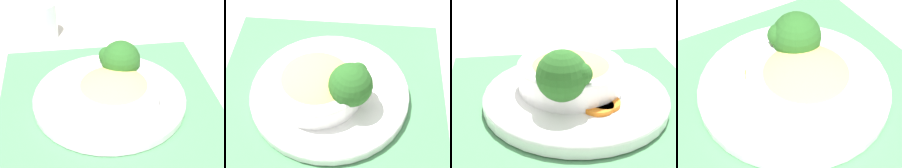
{
  "view_description": "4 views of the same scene",
  "coord_description": "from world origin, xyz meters",
  "views": [
    {
      "loc": [
        -0.04,
        -0.59,
        0.47
      ],
      "look_at": [
        0.01,
        0.01,
        0.04
      ],
      "focal_mm": 60.0,
      "sensor_mm": 36.0,
      "label": 1
    },
    {
      "loc": [
        0.44,
        0.08,
        0.57
      ],
      "look_at": [
        0.01,
        0.02,
        0.05
      ],
      "focal_mm": 60.0,
      "sensor_mm": 36.0,
      "label": 2
    },
    {
      "loc": [
        0.07,
        0.53,
        0.31
      ],
      "look_at": [
        0.02,
        -0.0,
        0.04
      ],
      "focal_mm": 60.0,
      "sensor_mm": 36.0,
      "label": 3
    },
    {
      "loc": [
        -0.2,
        -0.36,
        0.44
      ],
      "look_at": [
        -0.02,
        -0.02,
        0.04
      ],
      "focal_mm": 60.0,
      "sensor_mm": 36.0,
      "label": 4
    }
  ],
  "objects": [
    {
      "name": "placemat",
      "position": [
        0.0,
        0.0,
        0.0
      ],
      "size": [
        0.46,
        0.46,
        0.0
      ],
      "color": "#4C8C59",
      "rests_on": "ground_plane"
    },
    {
      "name": "plate",
      "position": [
        0.0,
        0.0,
        0.02
      ],
      "size": [
        0.3,
        0.3,
        0.02
      ],
      "color": "white",
      "rests_on": "placemat"
    },
    {
      "name": "carrot_slice_middle",
      "position": [
        -0.04,
        0.04,
        0.02
      ],
      "size": [
        0.05,
        0.05,
        0.01
      ],
      "color": "orange",
      "rests_on": "plate"
    },
    {
      "name": "ground_plane",
      "position": [
        0.0,
        0.0,
        0.0
      ],
      "size": [
        4.0,
        4.0,
        0.0
      ],
      "primitive_type": "plane",
      "color": "beige"
    },
    {
      "name": "carrot_slice_near",
      "position": [
        -0.03,
        0.05,
        0.02
      ],
      "size": [
        0.05,
        0.05,
        0.01
      ],
      "color": "orange",
      "rests_on": "plate"
    },
    {
      "name": "broccoli_floret",
      "position": [
        0.03,
        0.04,
        0.07
      ],
      "size": [
        0.08,
        0.08,
        0.09
      ],
      "color": "#84AD5B",
      "rests_on": "plate"
    },
    {
      "name": "bowl",
      "position": [
        0.01,
        -0.02,
        0.05
      ],
      "size": [
        0.18,
        0.18,
        0.05
      ],
      "color": "white",
      "rests_on": "plate"
    }
  ]
}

